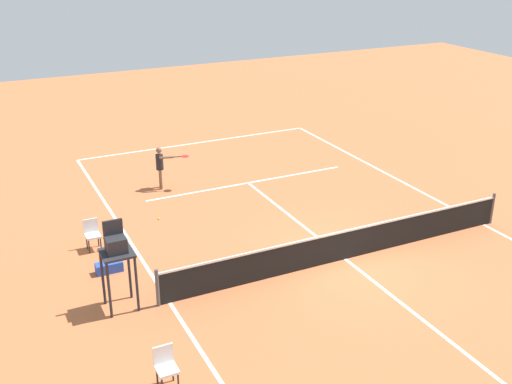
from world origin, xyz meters
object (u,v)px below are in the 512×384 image
tennis_ball (159,219)px  equipment_bag (109,267)px  courtside_chair_near (166,365)px  player_serving (161,164)px  umpire_chair (117,252)px  courtside_chair_mid (92,233)px

tennis_ball → equipment_bag: size_ratio=0.09×
tennis_ball → courtside_chair_near: (2.40, 8.16, 0.50)m
player_serving → umpire_chair: (3.48, 7.38, 0.64)m
tennis_ball → courtside_chair_mid: (2.45, 1.16, 0.50)m
player_serving → equipment_bag: (3.34, 5.45, -0.82)m
tennis_ball → equipment_bag: (2.35, 2.78, 0.12)m
courtside_chair_near → courtside_chair_mid: 7.00m
tennis_ball → player_serving: bearing=-110.3°
tennis_ball → equipment_bag: 3.65m
player_serving → umpire_chair: 8.19m
umpire_chair → courtside_chair_mid: umpire_chair is taller
umpire_chair → courtside_chair_mid: (-0.05, -3.55, -1.07)m
player_serving → courtside_chair_near: player_serving is taller
equipment_bag → player_serving: bearing=-121.5°
tennis_ball → courtside_chair_mid: courtside_chair_mid is taller
tennis_ball → courtside_chair_near: courtside_chair_near is taller
courtside_chair_mid → player_serving: bearing=-131.9°
tennis_ball → umpire_chair: 5.56m
player_serving → courtside_chair_mid: (3.44, 3.83, -0.43)m
umpire_chair → courtside_chair_near: (-0.09, 3.45, -1.07)m
player_serving → courtside_chair_near: 11.36m
courtside_chair_near → courtside_chair_mid: size_ratio=1.00×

